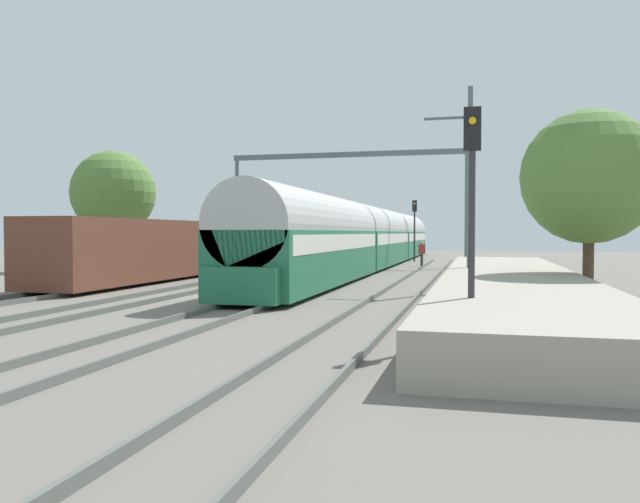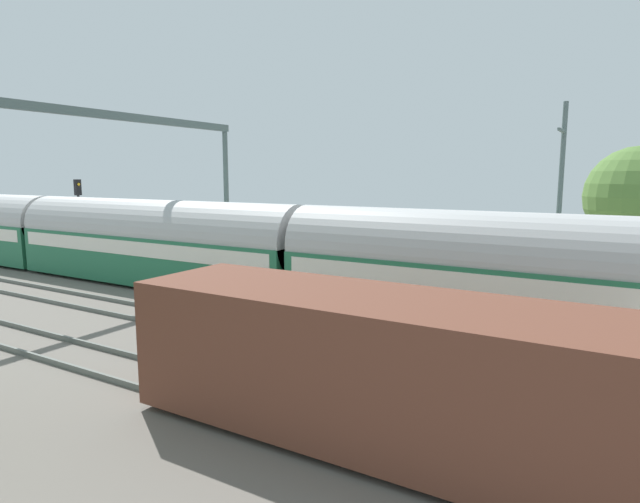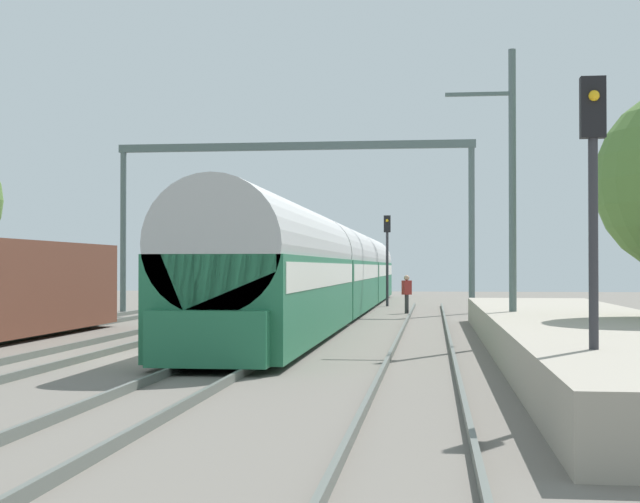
% 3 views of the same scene
% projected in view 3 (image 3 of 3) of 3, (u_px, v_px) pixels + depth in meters
% --- Properties ---
extents(ground, '(120.00, 120.00, 0.00)m').
position_uv_depth(ground, '(156.00, 358.00, 22.03)').
color(ground, slate).
extents(track_west, '(1.52, 60.00, 0.16)m').
position_uv_depth(track_west, '(71.00, 353.00, 22.27)').
color(track_west, '#5B605A').
rests_on(track_west, ground).
extents(track_east, '(1.52, 60.00, 0.16)m').
position_uv_depth(track_east, '(242.00, 355.00, 21.79)').
color(track_east, '#5B605A').
rests_on(track_east, ground).
extents(track_far_east, '(1.52, 60.00, 0.16)m').
position_uv_depth(track_far_east, '(421.00, 357.00, 21.31)').
color(track_far_east, '#5B605A').
rests_on(track_far_east, ground).
extents(platform, '(4.40, 28.00, 0.90)m').
position_uv_depth(platform, '(582.00, 336.00, 22.85)').
color(platform, '#A39989').
rests_on(platform, ground).
extents(passenger_train, '(2.93, 49.20, 3.82)m').
position_uv_depth(passenger_train, '(336.00, 270.00, 42.78)').
color(passenger_train, '#236B47').
rests_on(passenger_train, ground).
extents(person_crossing, '(0.46, 0.43, 1.73)m').
position_uv_depth(person_crossing, '(407.00, 291.00, 42.91)').
color(person_crossing, '#353535').
rests_on(person_crossing, ground).
extents(railway_signal_near, '(0.36, 0.30, 4.89)m').
position_uv_depth(railway_signal_near, '(593.00, 196.00, 13.91)').
color(railway_signal_near, '#2D2D33').
rests_on(railway_signal_near, ground).
extents(railway_signal_far, '(0.36, 0.30, 4.85)m').
position_uv_depth(railway_signal_far, '(387.00, 248.00, 50.74)').
color(railway_signal_far, '#2D2D33').
rests_on(railway_signal_far, ground).
extents(catenary_gantry, '(16.64, 0.28, 7.86)m').
position_uv_depth(catenary_gantry, '(294.00, 184.00, 43.89)').
color(catenary_gantry, '#516362').
rests_on(catenary_gantry, ground).
extents(catenary_pole_east_mid, '(1.90, 0.20, 8.00)m').
position_uv_depth(catenary_pole_east_mid, '(511.00, 191.00, 25.69)').
color(catenary_pole_east_mid, '#516362').
rests_on(catenary_pole_east_mid, ground).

